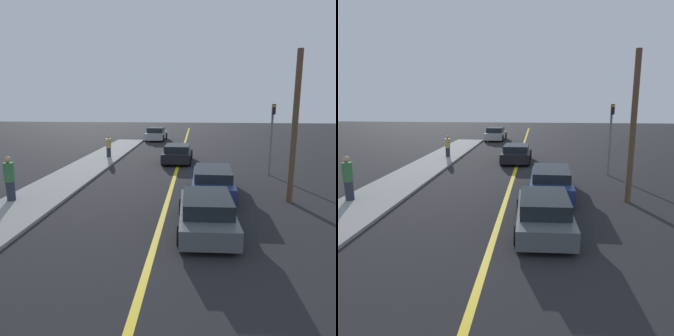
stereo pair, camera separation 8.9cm
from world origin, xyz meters
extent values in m
cube|color=gold|center=(0.00, 18.00, 0.00)|extent=(0.20, 60.00, 0.01)
cube|color=gray|center=(-5.61, 15.95, 0.06)|extent=(2.67, 31.89, 0.12)
cube|color=#4C5156|center=(1.54, 8.73, 0.45)|extent=(1.84, 4.26, 0.57)
cube|color=black|center=(1.54, 8.52, 0.97)|extent=(1.58, 2.36, 0.46)
cylinder|color=black|center=(0.69, 10.02, 0.30)|extent=(0.24, 0.61, 0.60)
cylinder|color=black|center=(2.32, 10.06, 0.30)|extent=(0.24, 0.61, 0.60)
cylinder|color=black|center=(0.76, 7.41, 0.30)|extent=(0.24, 0.61, 0.60)
cylinder|color=black|center=(2.40, 7.45, 0.30)|extent=(0.24, 0.61, 0.60)
cube|color=navy|center=(1.92, 12.90, 0.49)|extent=(1.88, 4.75, 0.64)
cube|color=black|center=(1.92, 12.66, 1.01)|extent=(1.62, 2.63, 0.40)
cylinder|color=black|center=(1.11, 14.38, 0.31)|extent=(0.23, 0.63, 0.63)
cylinder|color=black|center=(2.80, 14.34, 0.31)|extent=(0.23, 0.63, 0.63)
cylinder|color=black|center=(1.05, 11.46, 0.31)|extent=(0.23, 0.63, 0.63)
cylinder|color=black|center=(2.73, 11.42, 0.31)|extent=(0.23, 0.63, 0.63)
cube|color=black|center=(-0.11, 20.46, 0.48)|extent=(1.90, 3.84, 0.60)
cube|color=black|center=(-0.11, 20.27, 0.99)|extent=(1.65, 2.12, 0.42)
cylinder|color=black|center=(-0.95, 21.66, 0.33)|extent=(0.23, 0.66, 0.66)
cylinder|color=black|center=(0.78, 21.62, 0.33)|extent=(0.23, 0.66, 0.66)
cylinder|color=black|center=(-1.00, 19.30, 0.33)|extent=(0.23, 0.66, 0.66)
cylinder|color=black|center=(0.73, 19.27, 0.33)|extent=(0.23, 0.66, 0.66)
cube|color=#9E9EA3|center=(-3.06, 32.47, 0.52)|extent=(1.95, 3.96, 0.66)
cube|color=black|center=(-3.06, 32.28, 1.11)|extent=(1.67, 2.20, 0.51)
cylinder|color=black|center=(-3.87, 33.71, 0.35)|extent=(0.25, 0.71, 0.70)
cylinder|color=black|center=(-2.15, 33.64, 0.35)|extent=(0.25, 0.71, 0.70)
cylinder|color=black|center=(-3.96, 31.30, 0.35)|extent=(0.25, 0.71, 0.70)
cylinder|color=black|center=(-2.25, 31.23, 0.35)|extent=(0.25, 0.71, 0.70)
cylinder|color=#282D3D|center=(-6.37, 10.76, 0.51)|extent=(0.34, 0.34, 0.79)
cylinder|color=#336B3D|center=(-6.37, 10.76, 1.30)|extent=(0.40, 0.40, 0.79)
sphere|color=tan|center=(-6.37, 10.76, 1.82)|extent=(0.26, 0.26, 0.26)
cylinder|color=#282D3D|center=(-5.16, 21.42, 0.45)|extent=(0.31, 0.31, 0.66)
cylinder|color=tan|center=(-5.16, 21.42, 1.10)|extent=(0.37, 0.37, 0.66)
sphere|color=tan|center=(-5.16, 21.42, 1.55)|extent=(0.24, 0.24, 0.24)
cylinder|color=slate|center=(5.28, 16.93, 1.97)|extent=(0.12, 0.12, 3.95)
cube|color=black|center=(5.28, 16.75, 3.67)|extent=(0.18, 0.18, 0.55)
sphere|color=orange|center=(5.28, 16.66, 3.84)|extent=(0.14, 0.14, 0.14)
cylinder|color=brown|center=(5.07, 11.96, 3.05)|extent=(0.24, 0.24, 6.09)
camera|label=1|loc=(1.19, -1.53, 4.17)|focal=35.00mm
camera|label=2|loc=(1.28, -1.52, 4.17)|focal=35.00mm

